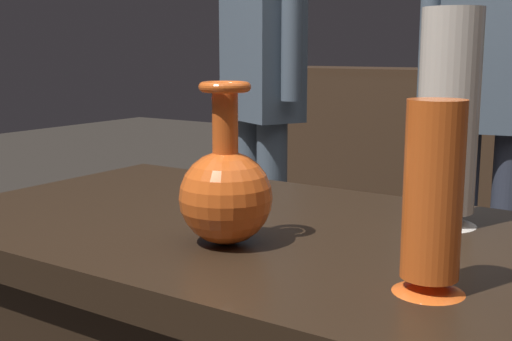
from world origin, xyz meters
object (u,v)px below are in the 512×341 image
(vase_centerpiece, at_px, (226,191))
(vase_left_accent, at_px, (448,121))
(visitor_center_back, at_px, (492,83))
(vase_tall_behind, at_px, (433,202))
(visitor_near_left, at_px, (262,75))
(shelf_vase_left, at_px, (431,47))

(vase_centerpiece, bearing_deg, vase_left_accent, 50.15)
(vase_centerpiece, distance_m, visitor_center_back, 1.45)
(vase_centerpiece, xyz_separation_m, vase_tall_behind, (0.31, -0.03, 0.03))
(vase_centerpiece, bearing_deg, vase_tall_behind, -5.52)
(vase_tall_behind, height_order, visitor_near_left, visitor_near_left)
(vase_left_accent, bearing_deg, vase_tall_behind, -74.82)
(visitor_center_back, bearing_deg, shelf_vase_left, -70.58)
(shelf_vase_left, xyz_separation_m, visitor_near_left, (-0.27, -1.02, -0.10))
(vase_centerpiece, bearing_deg, shelf_vase_left, 102.17)
(vase_centerpiece, xyz_separation_m, vase_left_accent, (0.23, 0.28, 0.09))
(vase_left_accent, bearing_deg, visitor_center_back, 101.06)
(vase_tall_behind, distance_m, visitor_near_left, 1.67)
(shelf_vase_left, xyz_separation_m, visitor_center_back, (0.49, -0.84, -0.12))
(shelf_vase_left, bearing_deg, vase_left_accent, -70.20)
(shelf_vase_left, height_order, visitor_center_back, visitor_center_back)
(visitor_near_left, bearing_deg, vase_left_accent, 162.27)
(vase_tall_behind, bearing_deg, visitor_center_back, 101.93)
(vase_centerpiece, height_order, visitor_near_left, visitor_near_left)
(vase_tall_behind, bearing_deg, vase_left_accent, 105.18)
(vase_tall_behind, xyz_separation_m, vase_left_accent, (-0.08, 0.31, 0.06))
(vase_centerpiece, distance_m, vase_left_accent, 0.37)
(vase_left_accent, distance_m, visitor_center_back, 1.19)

